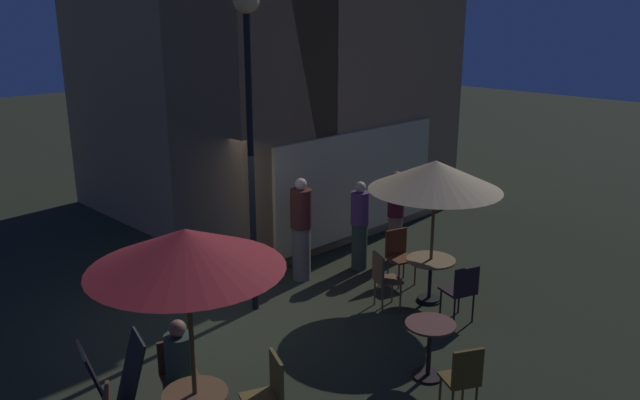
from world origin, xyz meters
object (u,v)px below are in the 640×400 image
object	(u,v)px
menu_sandwich_board	(114,381)
patio_umbrella_1	(186,250)
cafe_chair_5	(179,370)
patron_seated_0	(181,366)
patron_standing_3	(396,216)
patio_umbrella_0	(435,176)
cafe_chair_4	(269,389)
cafe_chair_7	(463,375)
street_lamp_near_corner	(249,80)
patron_standing_1	(301,229)
cafe_chair_0	(399,251)
cafe_chair_2	(462,288)
cafe_table_2	(430,340)
patron_standing_2	(360,225)
cafe_chair_1	(383,276)
cafe_table_0	(430,269)

from	to	relation	value
menu_sandwich_board	patio_umbrella_1	bearing A→B (deg)	-57.71
cafe_chair_5	patron_seated_0	size ratio (longest dim) A/B	0.73
patron_standing_3	patio_umbrella_0	bearing A→B (deg)	95.01
cafe_chair_4	patron_standing_3	distance (m)	5.50
cafe_chair_7	patron_seated_0	bearing A→B (deg)	74.57
street_lamp_near_corner	patio_umbrella_0	xyz separation A→B (m)	(2.20, -1.78, -1.50)
cafe_chair_7	patron_standing_1	distance (m)	4.47
patron_seated_0	patron_standing_1	bearing A→B (deg)	137.74
cafe_chair_0	patron_standing_3	bearing A→B (deg)	149.96
cafe_chair_2	patron_seated_0	distance (m)	4.43
cafe_chair_0	patron_seated_0	bearing A→B (deg)	-64.70
cafe_chair_0	patron_standing_3	size ratio (longest dim) A/B	0.53
cafe_table_2	cafe_chair_0	world-z (taller)	cafe_chair_0
patio_umbrella_0	street_lamp_near_corner	bearing A→B (deg)	141.02
cafe_chair_4	patron_standing_2	bearing A→B (deg)	-126.38
cafe_chair_7	cafe_chair_5	bearing A→B (deg)	72.30
patio_umbrella_1	cafe_chair_4	xyz separation A→B (m)	(0.74, -0.32, -1.75)
patron_standing_2	cafe_chair_2	bearing A→B (deg)	-132.67
cafe_chair_4	cafe_chair_0	bearing A→B (deg)	-136.08
cafe_chair_4	cafe_chair_5	xyz separation A→B (m)	(-0.49, 1.04, -0.00)
patio_umbrella_0	cafe_chair_7	bearing A→B (deg)	-137.08
patron_seated_0	patron_standing_2	bearing A→B (deg)	128.03
patio_umbrella_0	cafe_chair_1	size ratio (longest dim) A/B	2.55
cafe_table_2	patron_seated_0	world-z (taller)	patron_seated_0
patron_standing_3	cafe_chair_7	bearing A→B (deg)	85.35
cafe_table_2	cafe_chair_0	size ratio (longest dim) A/B	0.81
cafe_chair_5	patron_standing_3	bearing A→B (deg)	122.17
menu_sandwich_board	cafe_chair_5	size ratio (longest dim) A/B	1.08
street_lamp_near_corner	cafe_chair_4	bearing A→B (deg)	-126.08
cafe_chair_5	patron_seated_0	xyz separation A→B (m)	(-0.05, -0.13, 0.14)
menu_sandwich_board	cafe_table_0	size ratio (longest dim) A/B	1.24
patron_standing_2	patron_standing_3	xyz separation A→B (m)	(0.72, -0.25, 0.07)
cafe_chair_1	cafe_chair_2	bearing A→B (deg)	-41.12
cafe_chair_5	patron_standing_1	size ratio (longest dim) A/B	0.49
cafe_chair_1	cafe_chair_2	distance (m)	1.23
street_lamp_near_corner	patron_standing_3	bearing A→B (deg)	-5.36
street_lamp_near_corner	cafe_chair_0	bearing A→B (deg)	-20.65
patron_standing_3	cafe_table_0	bearing A→B (deg)	95.01
menu_sandwich_board	cafe_chair_1	distance (m)	4.42
cafe_chair_2	cafe_chair_5	distance (m)	4.41
cafe_chair_5	patron_seated_0	distance (m)	0.20
cafe_chair_1	patron_seated_0	distance (m)	3.86
cafe_table_2	cafe_chair_4	bearing A→B (deg)	166.19
street_lamp_near_corner	menu_sandwich_board	xyz separation A→B (m)	(-2.96, -1.12, -3.11)
cafe_table_2	street_lamp_near_corner	bearing A→B (deg)	96.32
street_lamp_near_corner	patio_umbrella_1	size ratio (longest dim) A/B	1.93
cafe_chair_0	cafe_chair_1	xyz separation A→B (m)	(-1.01, -0.49, -0.00)
patron_standing_2	cafe_chair_5	bearing A→B (deg)	165.47
street_lamp_near_corner	patron_seated_0	size ratio (longest dim) A/B	3.95
cafe_chair_1	patron_standing_1	world-z (taller)	patron_standing_1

